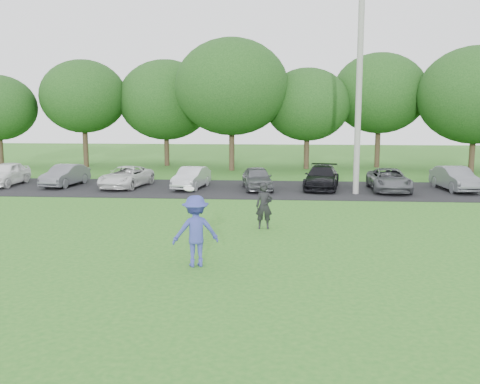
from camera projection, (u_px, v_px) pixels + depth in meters
The scene contains 7 objects.
ground at pixel (230, 260), 14.23m from camera, with size 100.00×100.00×0.00m, color #256B1E.
parking_lot at pixel (255, 189), 27.04m from camera, with size 32.00×6.50×0.03m, color black.
utility_pole at pixel (359, 81), 24.67m from camera, with size 0.28×0.28×10.60m, color gray.
frisbee_player at pixel (196, 231), 13.55m from camera, with size 1.33×1.00×2.07m.
camera_bystander at pixel (264, 206), 17.91m from camera, with size 0.58×0.43×1.54m.
parked_cars at pixel (271, 178), 26.91m from camera, with size 28.28×4.73×1.23m.
tree_row at pixel (285, 96), 35.80m from camera, with size 42.39×9.85×8.64m.
Camera 1 is at (1.38, -13.73, 3.93)m, focal length 40.00 mm.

